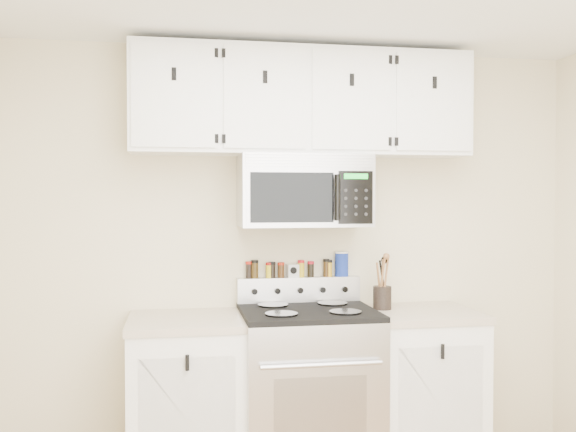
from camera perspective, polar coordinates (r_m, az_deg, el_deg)
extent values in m
cube|color=beige|center=(3.98, 0.86, -3.25)|extent=(3.50, 0.01, 2.50)
cube|color=#B7B7BA|center=(3.82, 1.80, -15.55)|extent=(0.76, 0.65, 0.92)
cube|color=black|center=(3.53, 2.89, -17.18)|extent=(0.50, 0.02, 0.40)
cube|color=black|center=(3.71, 1.80, -8.52)|extent=(0.76, 0.65, 0.03)
cube|color=#B7B7BA|center=(3.97, 0.96, -6.53)|extent=(0.76, 0.08, 0.15)
cylinder|color=black|center=(3.53, -0.59, -8.71)|extent=(0.18, 0.18, 0.01)
cylinder|color=black|center=(3.60, 5.13, -8.50)|extent=(0.18, 0.18, 0.01)
cylinder|color=black|center=(3.82, -1.33, -7.92)|extent=(0.18, 0.18, 0.01)
cylinder|color=black|center=(3.89, 3.97, -7.75)|extent=(0.18, 0.18, 0.01)
cube|color=white|center=(3.78, -9.01, -16.09)|extent=(0.62, 0.60, 0.88)
cube|color=tan|center=(3.66, -9.05, -9.22)|extent=(0.64, 0.62, 0.04)
cube|color=white|center=(4.04, 11.68, -14.92)|extent=(0.62, 0.60, 0.88)
cube|color=tan|center=(3.93, 11.72, -8.48)|extent=(0.64, 0.62, 0.04)
cube|color=#9E9EA3|center=(3.78, 1.39, 2.26)|extent=(0.76, 0.38, 0.42)
cube|color=#B7B7BA|center=(3.60, 2.01, 5.01)|extent=(0.73, 0.01, 0.08)
cube|color=black|center=(3.57, 0.38, 1.66)|extent=(0.47, 0.01, 0.28)
cube|color=black|center=(3.65, 6.02, 1.65)|extent=(0.20, 0.01, 0.30)
cylinder|color=black|center=(3.59, 4.43, 1.66)|extent=(0.03, 0.03, 0.26)
cube|color=white|center=(3.85, 1.32, 10.02)|extent=(2.00, 0.33, 0.62)
cube|color=white|center=(3.61, -10.09, 10.57)|extent=(0.46, 0.01, 0.57)
cube|color=black|center=(3.62, -10.10, 12.34)|extent=(0.02, 0.01, 0.07)
cube|color=white|center=(3.64, -2.06, 10.51)|extent=(0.46, 0.01, 0.57)
cube|color=black|center=(3.65, -2.05, 12.26)|extent=(0.03, 0.01, 0.07)
cube|color=white|center=(3.74, 5.67, 10.26)|extent=(0.46, 0.01, 0.57)
cube|color=black|center=(3.75, 5.70, 11.96)|extent=(0.03, 0.01, 0.07)
cube|color=white|center=(3.90, 12.85, 9.86)|extent=(0.46, 0.01, 0.57)
cube|color=black|center=(3.92, 12.91, 11.49)|extent=(0.02, 0.01, 0.07)
cylinder|color=black|center=(3.91, 8.37, -7.20)|extent=(0.11, 0.11, 0.14)
cylinder|color=brown|center=(3.90, 8.38, -5.68)|extent=(0.01, 0.01, 0.26)
cylinder|color=brown|center=(3.90, 8.68, -5.55)|extent=(0.01, 0.01, 0.27)
cylinder|color=brown|center=(3.90, 8.08, -5.80)|extent=(0.01, 0.01, 0.24)
cylinder|color=black|center=(3.92, 8.42, -5.70)|extent=(0.01, 0.01, 0.25)
cylinder|color=brown|center=(3.88, 8.34, -5.65)|extent=(0.01, 0.01, 0.27)
cube|color=silver|center=(3.95, 0.41, -4.89)|extent=(0.07, 0.06, 0.08)
cylinder|color=#162E99|center=(4.01, 4.80, -4.33)|extent=(0.08, 0.08, 0.14)
cylinder|color=white|center=(4.00, 4.80, -3.24)|extent=(0.08, 0.08, 0.01)
cylinder|color=black|center=(3.91, -3.51, -4.92)|extent=(0.04, 0.04, 0.09)
cylinder|color=#A8180C|center=(3.90, -3.51, -4.17)|extent=(0.04, 0.04, 0.02)
cylinder|color=#39280D|center=(3.91, -2.98, -4.85)|extent=(0.04, 0.04, 0.09)
cylinder|color=black|center=(3.91, -2.98, -4.05)|extent=(0.05, 0.05, 0.02)
cylinder|color=gold|center=(3.92, -1.68, -4.95)|extent=(0.04, 0.04, 0.08)
cylinder|color=#970F0B|center=(3.92, -1.68, -4.27)|extent=(0.04, 0.04, 0.02)
cylinder|color=black|center=(3.93, -1.44, -4.92)|extent=(0.04, 0.04, 0.08)
cylinder|color=black|center=(3.92, -1.44, -4.21)|extent=(0.04, 0.04, 0.02)
cylinder|color=#3F250F|center=(3.94, -0.62, -4.93)|extent=(0.04, 0.04, 0.08)
cylinder|color=#AE1F0D|center=(3.93, -0.62, -4.26)|extent=(0.04, 0.04, 0.02)
cylinder|color=gold|center=(3.96, 1.17, -4.82)|extent=(0.04, 0.04, 0.09)
cylinder|color=#AA0D14|center=(3.95, 1.17, -4.06)|extent=(0.04, 0.04, 0.02)
cylinder|color=black|center=(3.97, 2.04, -4.85)|extent=(0.04, 0.04, 0.08)
cylinder|color=#AD0D1D|center=(3.96, 2.04, -4.16)|extent=(0.04, 0.04, 0.02)
cylinder|color=#39240D|center=(3.99, 3.42, -4.73)|extent=(0.04, 0.04, 0.09)
cylinder|color=black|center=(3.98, 3.42, -3.95)|extent=(0.04, 0.04, 0.02)
cylinder|color=gold|center=(4.00, 3.68, -4.77)|extent=(0.04, 0.04, 0.09)
cylinder|color=black|center=(3.99, 3.68, -4.03)|extent=(0.04, 0.04, 0.02)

